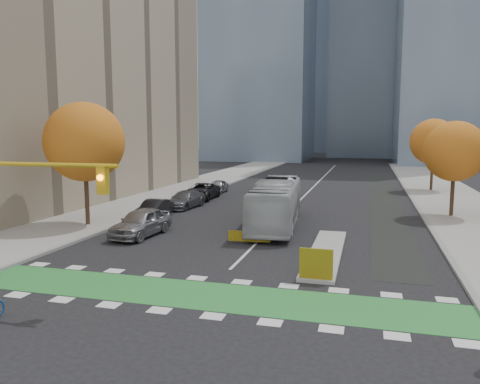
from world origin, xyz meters
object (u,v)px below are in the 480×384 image
Objects in this scene: tree_east_far at (433,142)px; parked_car_a at (141,222)px; parked_car_b at (154,209)px; parked_car_c at (185,200)px; tree_east_near at (455,151)px; parked_car_e at (218,186)px; tree_west at (85,142)px; bus at (276,203)px; hazard_board at (316,264)px; parked_car_d at (201,191)px.

tree_east_far is 34.30m from parked_car_a.
tree_east_far is at bearing 45.04° from parked_car_b.
tree_east_near is at bearing 9.41° from parked_car_c.
parked_car_e is (-0.39, 10.00, -0.04)m from parked_car_c.
parked_car_b is 5.02m from parked_car_c.
tree_west is at bearing -104.91° from parked_car_c.
bus is at bearing -60.94° from parked_car_e.
parked_car_e is at bearing 116.03° from hazard_board.
bus is at bearing 39.04° from parked_car_a.
parked_car_c is (-12.61, 16.62, -0.10)m from hazard_board.
tree_west is at bearing -104.29° from parked_car_d.
parked_car_a reaches higher than hazard_board.
hazard_board is at bearing -24.27° from parked_car_a.
bus is (-3.86, 11.15, 0.76)m from hazard_board.
tree_east_near is 1.72× the size of parked_car_b.
parked_car_c is 1.25× the size of parked_car_e.
bus is 2.26× the size of parked_car_a.
bus is 2.09× the size of parked_car_d.
tree_west is 1.53× the size of parked_car_d.
parked_car_b is at bearing -134.11° from tree_east_far.
tree_west is 1.08× the size of tree_east_far.
parked_car_d is at bearing 100.65° from parked_car_c.
parked_car_e is at bearing -161.54° from tree_east_far.
bus is at bearing 109.10° from hazard_board.
parked_car_b reaches higher than parked_car_e.
parked_car_b is 0.77× the size of parked_car_d.
hazard_board is 0.29× the size of parked_car_c.
bus reaches higher than hazard_board.
parked_car_d is at bearing 121.02° from hazard_board.
tree_east_near reaches higher than parked_car_a.
parked_car_c is at bearing -87.53° from parked_car_d.
parked_car_a is at bearing -76.14° from parked_car_c.
hazard_board is at bearing -42.64° from parked_car_b.
parked_car_c is (-1.43, 10.57, -0.14)m from parked_car_a.
tree_east_near is at bearing 24.11° from bus.
bus is 9.20m from parked_car_b.
bus is (-11.86, -6.65, -3.30)m from tree_east_near.
tree_west is at bearing -169.78° from bus.
parked_car_a is 15.68m from parked_car_d.
hazard_board is at bearing -46.69° from parked_car_c.
parked_car_d is at bearing 125.92° from bus.
tree_east_far is at bearing 56.20° from bus.
parked_car_d is 5.00m from parked_car_e.
parked_car_e is at bearing 87.95° from parked_car_d.
tree_west is at bearing 164.26° from parked_car_a.
parked_car_d is (-21.00, 3.82, -4.12)m from tree_east_near.
parked_car_e is at bearing 80.94° from tree_west.
hazard_board is 29.63m from parked_car_e.
tree_east_near is at bearing 65.80° from hazard_board.
tree_east_near is (8.00, 17.80, 4.06)m from hazard_board.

